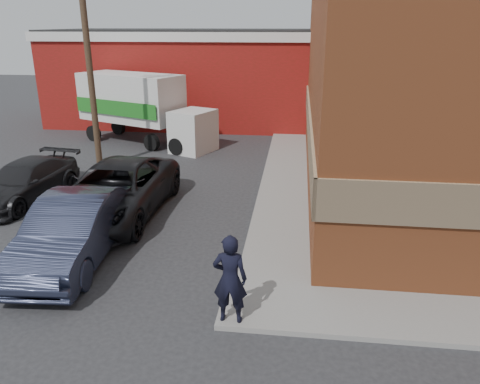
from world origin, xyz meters
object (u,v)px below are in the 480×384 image
(warehouse, at_px, (188,76))
(box_truck, at_px, (142,105))
(suv_a, at_px, (116,190))
(utility_pole, at_px, (88,55))
(man, at_px, (230,279))
(sedan, at_px, (73,230))
(suv_b, at_px, (24,182))

(warehouse, relative_size, box_truck, 2.20)
(suv_a, bearing_deg, warehouse, 95.88)
(utility_pole, relative_size, man, 4.66)
(box_truck, bearing_deg, suv_a, -53.41)
(sedan, bearing_deg, utility_pole, 104.62)
(suv_a, height_order, box_truck, box_truck)
(box_truck, bearing_deg, man, -42.24)
(sedan, distance_m, box_truck, 12.88)
(warehouse, relative_size, man, 8.43)
(utility_pole, bearing_deg, box_truck, 82.67)
(utility_pole, xyz_separation_m, box_truck, (0.57, 4.41, -2.71))
(warehouse, relative_size, suv_a, 2.65)
(utility_pole, bearing_deg, man, -55.32)
(warehouse, xyz_separation_m, box_truck, (-0.93, -6.59, -0.78))
(man, xyz_separation_m, suv_b, (-8.24, 6.34, -0.40))
(suv_b, xyz_separation_m, box_truck, (1.51, 8.62, 1.34))
(suv_a, height_order, suv_b, suv_a)
(warehouse, height_order, box_truck, warehouse)
(man, xyz_separation_m, box_truck, (-6.73, 14.96, 0.95))
(sedan, bearing_deg, suv_a, 86.22)
(sedan, relative_size, suv_b, 1.08)
(box_truck, bearing_deg, warehouse, 105.48)
(utility_pole, relative_size, suv_b, 1.89)
(warehouse, height_order, sedan, warehouse)
(sedan, bearing_deg, man, -31.57)
(man, relative_size, sedan, 0.38)
(suv_a, distance_m, suv_b, 3.83)
(utility_pole, distance_m, man, 13.34)
(warehouse, relative_size, utility_pole, 1.81)
(utility_pole, xyz_separation_m, suv_b, (-0.94, -4.21, -4.06))
(suv_a, relative_size, box_truck, 0.83)
(utility_pole, distance_m, sedan, 9.52)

